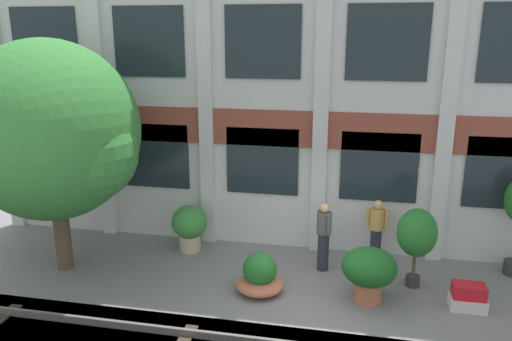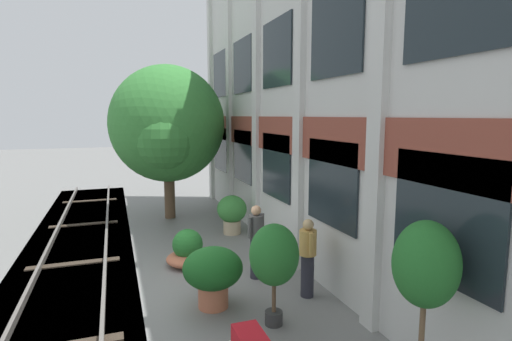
{
  "view_description": "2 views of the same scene",
  "coord_description": "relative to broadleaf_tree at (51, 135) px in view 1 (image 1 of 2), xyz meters",
  "views": [
    {
      "loc": [
        0.8,
        -9.2,
        5.39
      ],
      "look_at": [
        -1.43,
        1.92,
        2.22
      ],
      "focal_mm": 35.0,
      "sensor_mm": 36.0,
      "label": 1
    },
    {
      "loc": [
        8.21,
        -1.31,
        3.58
      ],
      "look_at": [
        -0.88,
        1.95,
        2.25
      ],
      "focal_mm": 28.0,
      "sensor_mm": 36.0,
      "label": 2
    }
  ],
  "objects": [
    {
      "name": "potted_plant_wide_bowl",
      "position": [
        4.73,
        -0.21,
        -2.84
      ],
      "size": [
        1.03,
        1.03,
        0.89
      ],
      "color": "#B76647",
      "rests_on": "ground"
    },
    {
      "name": "potted_plant_ribbed_drum",
      "position": [
        6.99,
        -0.14,
        -2.5
      ],
      "size": [
        1.13,
        1.13,
        1.14
      ],
      "color": "#B76647",
      "rests_on": "ground"
    },
    {
      "name": "ground_plane",
      "position": [
        5.74,
        -0.47,
        -3.19
      ],
      "size": [
        80.0,
        80.0,
        0.0
      ],
      "primitive_type": "plane",
      "color": "slate"
    },
    {
      "name": "broadleaf_tree",
      "position": [
        0.0,
        0.0,
        0.0
      ],
      "size": [
        4.08,
        3.89,
        5.28
      ],
      "color": "brown",
      "rests_on": "ground"
    },
    {
      "name": "resident_by_doorway",
      "position": [
        7.18,
        1.73,
        -2.34
      ],
      "size": [
        0.52,
        0.34,
        1.58
      ],
      "rotation": [
        0.0,
        0.0,
        -1.76
      ],
      "color": "#282833",
      "rests_on": "ground"
    },
    {
      "name": "resident_watching_tracks",
      "position": [
        5.98,
        1.08,
        -2.31
      ],
      "size": [
        0.34,
        0.46,
        1.64
      ],
      "rotation": [
        0.0,
        0.0,
        -2.58
      ],
      "color": "#282833",
      "rests_on": "ground"
    },
    {
      "name": "potted_plant_tall_urn",
      "position": [
        7.97,
        0.69,
        -1.97
      ],
      "size": [
        0.84,
        0.84,
        1.78
      ],
      "color": "#333333",
      "rests_on": "ground"
    },
    {
      "name": "apartment_facade",
      "position": [
        5.74,
        2.49,
        1.14
      ],
      "size": [
        17.48,
        0.64,
        8.71
      ],
      "color": "silver",
      "rests_on": "ground"
    },
    {
      "name": "potted_plant_square_trough",
      "position": [
        8.96,
        -0.07,
        -2.93
      ],
      "size": [
        0.7,
        0.44,
        0.54
      ],
      "color": "beige",
      "rests_on": "ground"
    },
    {
      "name": "potted_plant_fluted_column",
      "position": [
        2.58,
        1.52,
        -2.51
      ],
      "size": [
        0.9,
        0.9,
        1.18
      ],
      "color": "tan",
      "rests_on": "ground"
    }
  ]
}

